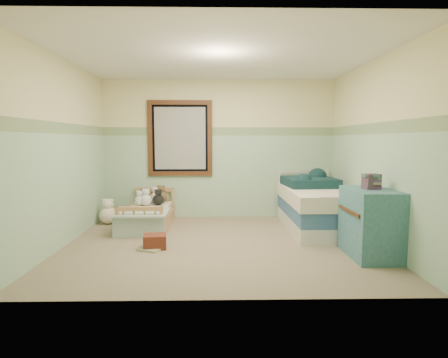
{
  "coord_description": "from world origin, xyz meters",
  "views": [
    {
      "loc": [
        -0.04,
        -4.94,
        1.42
      ],
      "look_at": [
        0.07,
        0.35,
        0.86
      ],
      "focal_mm": 29.51,
      "sensor_mm": 36.0,
      "label": 1
    }
  ],
  "objects_px": {
    "plush_floor_cream": "(108,215)",
    "dresser": "(370,223)",
    "floor_book": "(150,249)",
    "plush_floor_tan": "(122,226)",
    "twin_bed_frame": "(316,223)",
    "red_pillow": "(155,241)",
    "toddler_bed_frame": "(148,221)"
  },
  "relations": [
    {
      "from": "toddler_bed_frame",
      "to": "dresser",
      "type": "distance_m",
      "value": 3.44
    },
    {
      "from": "dresser",
      "to": "floor_book",
      "type": "xyz_separation_m",
      "value": [
        -2.73,
        0.31,
        -0.4
      ]
    },
    {
      "from": "twin_bed_frame",
      "to": "red_pillow",
      "type": "distance_m",
      "value": 2.59
    },
    {
      "from": "plush_floor_cream",
      "to": "floor_book",
      "type": "height_order",
      "value": "plush_floor_cream"
    },
    {
      "from": "plush_floor_cream",
      "to": "plush_floor_tan",
      "type": "height_order",
      "value": "plush_floor_cream"
    },
    {
      "from": "twin_bed_frame",
      "to": "red_pillow",
      "type": "xyz_separation_m",
      "value": [
        -2.4,
        -0.98,
        -0.02
      ]
    },
    {
      "from": "plush_floor_cream",
      "to": "red_pillow",
      "type": "height_order",
      "value": "plush_floor_cream"
    },
    {
      "from": "plush_floor_cream",
      "to": "dresser",
      "type": "xyz_separation_m",
      "value": [
        3.71,
        -1.83,
        0.27
      ]
    },
    {
      "from": "plush_floor_tan",
      "to": "twin_bed_frame",
      "type": "xyz_separation_m",
      "value": [
        3.03,
        0.2,
        -0.01
      ]
    },
    {
      "from": "toddler_bed_frame",
      "to": "plush_floor_cream",
      "type": "bearing_deg",
      "value": 165.18
    },
    {
      "from": "dresser",
      "to": "twin_bed_frame",
      "type": "bearing_deg",
      "value": 101.6
    },
    {
      "from": "plush_floor_cream",
      "to": "plush_floor_tan",
      "type": "distance_m",
      "value": 0.77
    },
    {
      "from": "dresser",
      "to": "plush_floor_tan",
      "type": "bearing_deg",
      "value": 160.52
    },
    {
      "from": "twin_bed_frame",
      "to": "plush_floor_tan",
      "type": "bearing_deg",
      "value": -176.28
    },
    {
      "from": "twin_bed_frame",
      "to": "dresser",
      "type": "relative_size",
      "value": 2.24
    },
    {
      "from": "toddler_bed_frame",
      "to": "twin_bed_frame",
      "type": "xyz_separation_m",
      "value": [
        2.72,
        -0.27,
        0.02
      ]
    },
    {
      "from": "toddler_bed_frame",
      "to": "plush_floor_tan",
      "type": "xyz_separation_m",
      "value": [
        -0.31,
        -0.47,
        0.03
      ]
    },
    {
      "from": "plush_floor_cream",
      "to": "floor_book",
      "type": "relative_size",
      "value": 1.02
    },
    {
      "from": "dresser",
      "to": "plush_floor_cream",
      "type": "bearing_deg",
      "value": 153.75
    },
    {
      "from": "toddler_bed_frame",
      "to": "plush_floor_cream",
      "type": "relative_size",
      "value": 4.86
    },
    {
      "from": "plush_floor_cream",
      "to": "twin_bed_frame",
      "type": "distance_m",
      "value": 3.46
    },
    {
      "from": "plush_floor_cream",
      "to": "toddler_bed_frame",
      "type": "bearing_deg",
      "value": -14.82
    },
    {
      "from": "twin_bed_frame",
      "to": "dresser",
      "type": "xyz_separation_m",
      "value": [
        0.28,
        -1.37,
        0.3
      ]
    },
    {
      "from": "toddler_bed_frame",
      "to": "floor_book",
      "type": "bearing_deg",
      "value": -78.44
    },
    {
      "from": "floor_book",
      "to": "plush_floor_tan",
      "type": "bearing_deg",
      "value": 145.85
    },
    {
      "from": "floor_book",
      "to": "dresser",
      "type": "bearing_deg",
      "value": 15.34
    },
    {
      "from": "plush_floor_tan",
      "to": "dresser",
      "type": "distance_m",
      "value": 3.53
    },
    {
      "from": "red_pillow",
      "to": "plush_floor_cream",
      "type": "bearing_deg",
      "value": 125.57
    },
    {
      "from": "red_pillow",
      "to": "floor_book",
      "type": "distance_m",
      "value": 0.12
    },
    {
      "from": "twin_bed_frame",
      "to": "floor_book",
      "type": "relative_size",
      "value": 6.54
    },
    {
      "from": "plush_floor_tan",
      "to": "dresser",
      "type": "xyz_separation_m",
      "value": [
        3.31,
        -1.17,
        0.29
      ]
    },
    {
      "from": "twin_bed_frame",
      "to": "dresser",
      "type": "height_order",
      "value": "dresser"
    }
  ]
}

